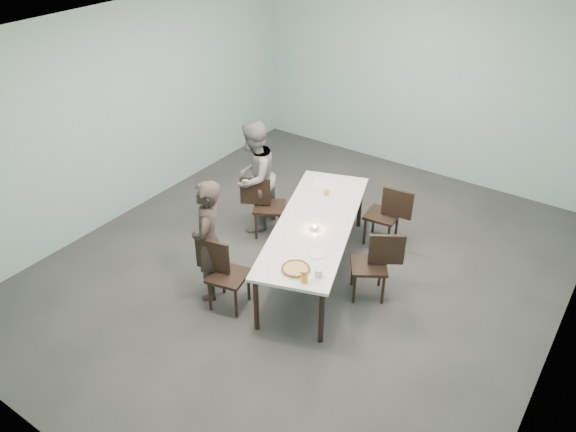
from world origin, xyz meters
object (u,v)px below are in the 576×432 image
Objects in this scene: chair_far_left at (263,202)px; diner_near at (208,241)px; chair_near_left at (222,269)px; diner_far at (254,177)px; beer_glass at (304,276)px; chair_far_right at (388,212)px; side_plate at (317,254)px; water_tumbler at (318,273)px; chair_near_right at (376,261)px; amber_tumbler at (326,192)px; tealight at (315,228)px; pizza at (296,269)px; table at (315,226)px.

chair_far_left is 0.56× the size of diner_near.
diner_far is (-0.72, 1.57, 0.30)m from chair_near_left.
chair_far_left is 5.80× the size of beer_glass.
beer_glass is at bearing 60.97° from diner_near.
diner_far reaches higher than chair_far_right.
side_plate is (-0.10, -1.67, 0.25)m from chair_far_right.
water_tumbler reaches higher than side_plate.
beer_glass is at bearing -115.27° from water_tumbler.
chair_near_right reaches higher than amber_tumbler.
tealight is (1.15, -0.50, 0.27)m from chair_far_left.
amber_tumbler is (0.83, 0.29, 0.29)m from chair_far_left.
side_plate is at bearing -63.25° from amber_tumbler.
side_plate is 0.51m from beer_glass.
chair_near_left is at bearing -167.24° from pizza.
diner_far is 17.85× the size of water_tumbler.
table is 1.01m from pizza.
chair_far_right is 2.07m from pizza.
chair_far_left is 2.56× the size of pizza.
diner_near is 8.57× the size of side_plate.
chair_far_left is at bearing 147.36° from side_plate.
diner_near is (-0.79, -1.08, 0.08)m from table.
amber_tumbler is (0.56, 1.72, 0.02)m from diner_near.
chair_far_left is 0.37m from diner_far.
chair_near_left is at bearing -115.79° from table.
tealight is (-0.76, -0.16, 0.27)m from chair_near_right.
chair_far_right is 1.69m from side_plate.
side_plate is at bearing 84.27° from pizza.
chair_near_right is at bearing 12.08° from tealight.
tealight is (1.36, -0.57, -0.03)m from diner_far.
chair_far_left is at bearing 61.22° from diner_far.
chair_near_right is 1.12m from pizza.
amber_tumbler is (1.04, 0.22, -0.01)m from diner_far.
chair_far_right is 15.54× the size of tealight.
diner_near reaches higher than water_tumbler.
chair_far_left is 1.28m from tealight.
tealight is (-0.30, 0.42, 0.02)m from side_plate.
chair_far_left is 2.15m from beer_glass.
amber_tumbler is at bearing 26.45° from chair_far_right.
chair_near_left is 1.13m from beer_glass.
diner_near reaches higher than amber_tumbler.
table is at bearing 61.44° from diner_far.
table is 18.34× the size of beer_glass.
table is 1.34m from diner_near.
chair_near_right is 1.16m from beer_glass.
side_plate is 0.39m from water_tumbler.
beer_glass is at bearing 40.60° from chair_near_right.
side_plate is at bearing -56.60° from table.
chair_near_left is 1.00× the size of chair_far_right.
chair_far_left is 2.10m from water_tumbler.
chair_near_left is 0.56× the size of diner_near.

